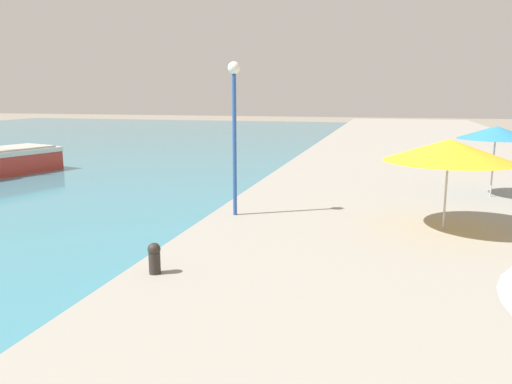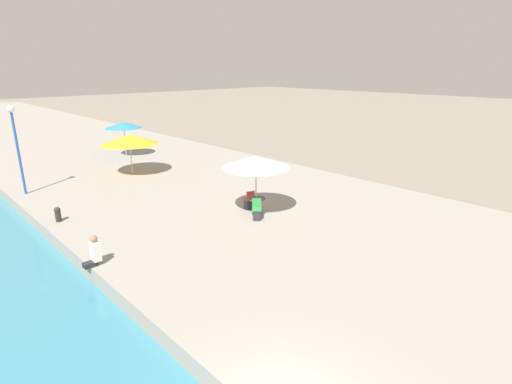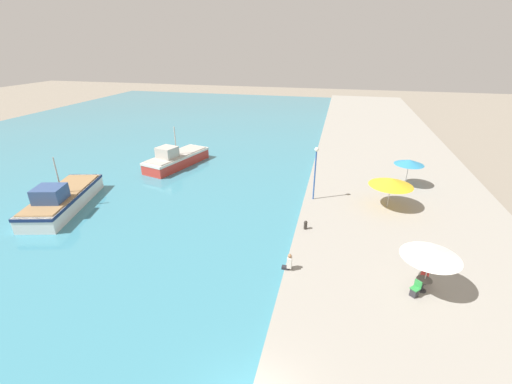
{
  "view_description": "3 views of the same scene",
  "coord_description": "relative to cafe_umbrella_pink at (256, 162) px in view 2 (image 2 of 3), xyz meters",
  "views": [
    {
      "loc": [
        5.18,
        4.88,
        4.24
      ],
      "look_at": [
        1.5,
        18.79,
        1.41
      ],
      "focal_mm": 35.0,
      "sensor_mm": 36.0,
      "label": 1
    },
    {
      "loc": [
        -4.16,
        -3.68,
        6.99
      ],
      "look_at": [
        7.56,
        8.69,
        1.61
      ],
      "focal_mm": 28.0,
      "sensor_mm": 36.0,
      "label": 2
    },
    {
      "loc": [
        2.29,
        -7.83,
        12.94
      ],
      "look_at": [
        -4.0,
        18.0,
        1.21
      ],
      "focal_mm": 24.0,
      "sensor_mm": 36.0,
      "label": 3
    }
  ],
  "objects": [
    {
      "name": "cafe_umbrella_striped",
      "position": [
        1.29,
        15.41,
        -0.09
      ],
      "size": [
        2.61,
        2.61,
        2.53
      ],
      "color": "#B7B7B7",
      "rests_on": "quay_promenade"
    },
    {
      "name": "mooring_bollard",
      "position": [
        -6.89,
        5.09,
        -2.04
      ],
      "size": [
        0.26,
        0.26,
        0.65
      ],
      "color": "#2D2823",
      "rests_on": "quay_promenade"
    },
    {
      "name": "cafe_umbrella_white",
      "position": [
        -0.79,
        10.33,
        -0.23
      ],
      "size": [
        3.43,
        3.43,
        2.46
      ],
      "color": "#B7B7B7",
      "rests_on": "quay_promenade"
    },
    {
      "name": "cafe_chair_left",
      "position": [
        0.13,
        0.62,
        -2.07
      ],
      "size": [
        0.49,
        0.51,
        0.91
      ],
      "rotation": [
        0.0,
        0.0,
        -0.24
      ],
      "color": "#2D2D33",
      "rests_on": "quay_promenade"
    },
    {
      "name": "cafe_umbrella_pink",
      "position": [
        0.0,
        0.0,
        0.0
      ],
      "size": [
        3.02,
        3.02,
        2.66
      ],
      "color": "#B7B7B7",
      "rests_on": "quay_promenade"
    },
    {
      "name": "quay_promenade",
      "position": [
        0.44,
        28.31,
        -2.69
      ],
      "size": [
        16.0,
        90.0,
        0.61
      ],
      "color": "gray",
      "rests_on": "ground_plane"
    },
    {
      "name": "cafe_table",
      "position": [
        -0.05,
        -0.08,
        -1.86
      ],
      "size": [
        0.8,
        0.8,
        0.74
      ],
      "color": "#333338",
      "rests_on": "quay_promenade"
    },
    {
      "name": "person_at_quay",
      "position": [
        -7.34,
        0.1,
        -1.92
      ],
      "size": [
        0.57,
        0.36,
        1.06
      ],
      "color": "#232328",
      "rests_on": "quay_promenade"
    },
    {
      "name": "cafe_chair_right",
      "position": [
        -0.54,
        -0.62,
        -2.07
      ],
      "size": [
        0.59,
        0.59,
        0.91
      ],
      "rotation": [
        0.0,
        0.0,
        2.4
      ],
      "color": "#2D2D33",
      "rests_on": "quay_promenade"
    },
    {
      "name": "lamppost",
      "position": [
        -6.8,
        10.38,
        0.7
      ],
      "size": [
        0.36,
        0.36,
        4.56
      ],
      "color": "#28519E",
      "rests_on": "quay_promenade"
    }
  ]
}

